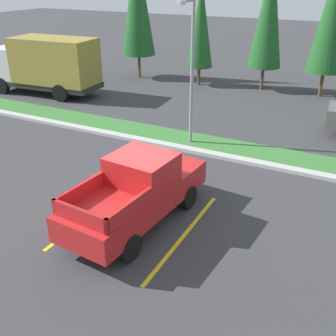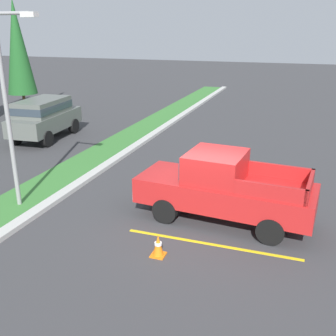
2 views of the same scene
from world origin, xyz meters
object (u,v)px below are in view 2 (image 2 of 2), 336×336
pickup_truck_main (223,188)px  street_light (10,98)px  cypress_tree_far_right (18,47)px  traffic_cone (158,246)px  suv_distant (44,116)px

pickup_truck_main → street_light: (-1.21, 6.31, 2.49)m
cypress_tree_far_right → traffic_cone: cypress_tree_far_right is taller
pickup_truck_main → suv_distant: same height
suv_distant → street_light: (-7.37, -4.37, 2.30)m
pickup_truck_main → cypress_tree_far_right: bearing=54.7°
street_light → cypress_tree_far_right: (12.61, 9.81, 0.80)m
pickup_truck_main → cypress_tree_far_right: cypress_tree_far_right is taller
suv_distant → traffic_cone: 12.97m
street_light → cypress_tree_far_right: cypress_tree_far_right is taller
suv_distant → cypress_tree_far_right: size_ratio=0.64×
pickup_truck_main → cypress_tree_far_right: 20.02m
pickup_truck_main → traffic_cone: bearing=156.5°
street_light → cypress_tree_far_right: bearing=37.9°
pickup_truck_main → suv_distant: 12.33m
street_light → traffic_cone: size_ratio=10.00×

